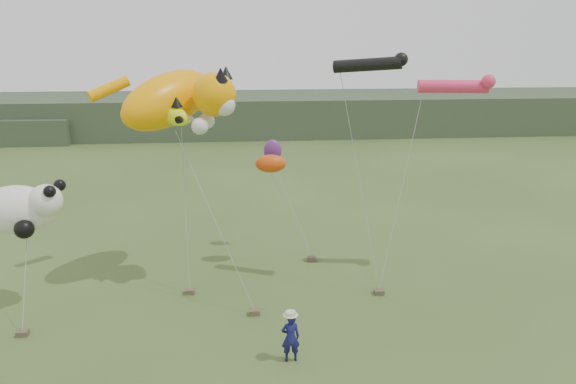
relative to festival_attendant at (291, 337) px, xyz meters
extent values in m
plane|color=#385123|center=(-0.34, 0.36, -0.85)|extent=(120.00, 120.00, 0.00)
cube|color=#2D3D28|center=(-0.34, 45.36, 1.15)|extent=(90.00, 12.00, 4.00)
imported|color=#14154D|center=(0.00, 0.00, 0.00)|extent=(0.64, 0.44, 1.69)
cube|color=brown|center=(-3.72, 5.30, -0.75)|extent=(0.39, 0.32, 0.20)
cube|color=brown|center=(-1.10, 3.25, -0.75)|extent=(0.39, 0.32, 0.20)
cube|color=brown|center=(4.12, 4.53, -0.75)|extent=(0.39, 0.32, 0.20)
cube|color=brown|center=(-9.42, 2.42, -0.75)|extent=(0.39, 0.32, 0.20)
cube|color=brown|center=(1.81, 8.33, -0.75)|extent=(0.39, 0.32, 0.20)
ellipsoid|color=#FF9E00|center=(-4.39, 7.31, 6.97)|extent=(4.98, 5.14, 3.20)
sphere|color=#FF9E00|center=(-2.45, 6.34, 7.26)|extent=(1.74, 1.74, 1.74)
cone|color=black|center=(-2.16, 5.85, 8.09)|extent=(0.54, 0.66, 0.66)
cone|color=black|center=(-1.97, 6.82, 8.09)|extent=(0.54, 0.63, 0.62)
sphere|color=silver|center=(-2.07, 6.05, 6.88)|extent=(0.87, 0.87, 0.87)
ellipsoid|color=silver|center=(-4.20, 7.02, 6.20)|extent=(1.71, 0.85, 0.53)
sphere|color=silver|center=(-3.03, 5.76, 6.10)|extent=(0.68, 0.68, 0.68)
sphere|color=silver|center=(-2.84, 7.11, 6.10)|extent=(0.68, 0.68, 0.68)
cylinder|color=#FF9E00|center=(-6.91, 8.08, 7.36)|extent=(1.81, 1.32, 1.05)
ellipsoid|color=#EBFF14|center=(-4.04, 6.25, 6.45)|extent=(1.60, 1.32, 1.05)
cone|color=black|center=(-5.24, 6.54, 6.45)|extent=(1.07, 1.13, 0.89)
cone|color=black|center=(-3.95, 6.25, 7.00)|extent=(0.50, 0.50, 0.40)
cone|color=black|center=(-3.75, 5.75, 6.36)|extent=(0.53, 0.56, 0.40)
cone|color=black|center=(-3.75, 6.74, 6.36)|extent=(0.53, 0.56, 0.40)
cylinder|color=black|center=(3.61, 5.99, 8.41)|extent=(2.71, 1.54, 0.71)
sphere|color=black|center=(4.84, 5.56, 8.63)|extent=(0.54, 0.54, 0.54)
cylinder|color=#E62E58|center=(7.49, 6.81, 7.46)|extent=(2.96, 0.93, 0.55)
sphere|color=#E62E58|center=(8.81, 6.35, 7.69)|extent=(0.58, 0.58, 0.58)
ellipsoid|color=white|center=(-10.04, 4.91, 3.14)|extent=(2.79, 1.86, 1.86)
sphere|color=white|center=(-8.80, 4.60, 3.55)|extent=(1.24, 1.24, 1.24)
sphere|color=black|center=(-8.49, 4.19, 4.02)|extent=(0.45, 0.45, 0.45)
sphere|color=black|center=(-8.39, 5.06, 4.02)|extent=(0.45, 0.45, 0.45)
sphere|color=black|center=(-9.53, 4.08, 2.62)|extent=(0.72, 0.72, 0.72)
ellipsoid|color=#CF420D|center=(-0.12, 8.19, 3.98)|extent=(1.39, 0.81, 0.81)
ellipsoid|color=#5F2570|center=(0.10, 10.21, 4.17)|extent=(0.87, 0.58, 1.06)
camera|label=1|loc=(-1.56, -16.31, 9.59)|focal=35.00mm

